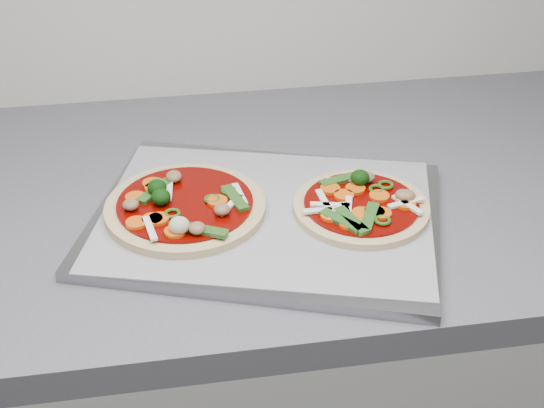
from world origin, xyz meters
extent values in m
cube|color=slate|center=(0.00, 1.30, 0.88)|extent=(3.60, 0.60, 0.04)
cube|color=gray|center=(0.12, 1.22, 0.91)|extent=(0.50, 0.43, 0.01)
cube|color=gray|center=(0.12, 1.22, 0.91)|extent=(0.46, 0.39, 0.00)
cylinder|color=tan|center=(0.02, 1.23, 0.92)|extent=(0.28, 0.28, 0.01)
cylinder|color=#6C0300|center=(0.02, 1.23, 0.93)|extent=(0.23, 0.23, 0.00)
cube|color=#315A1F|center=(0.08, 1.23, 0.93)|extent=(0.03, 0.06, 0.00)
torus|color=#295414|center=(0.05, 1.23, 0.93)|extent=(0.03, 0.03, 0.00)
ellipsoid|color=brown|center=(0.01, 1.29, 0.94)|extent=(0.02, 0.02, 0.01)
cylinder|color=orange|center=(-0.04, 1.19, 0.93)|extent=(0.03, 0.03, 0.00)
cylinder|color=orange|center=(-0.04, 1.25, 0.93)|extent=(0.03, 0.03, 0.00)
cube|color=white|center=(-0.01, 1.26, 0.93)|extent=(0.02, 0.05, 0.00)
cube|color=white|center=(0.07, 1.21, 0.93)|extent=(0.04, 0.04, 0.00)
torus|color=#295414|center=(0.07, 1.25, 0.93)|extent=(0.03, 0.03, 0.00)
ellipsoid|color=#0D3608|center=(-0.01, 1.26, 0.94)|extent=(0.03, 0.03, 0.02)
ellipsoid|color=brown|center=(0.06, 1.20, 0.94)|extent=(0.03, 0.03, 0.01)
cylinder|color=orange|center=(-0.02, 1.28, 0.93)|extent=(0.03, 0.03, 0.00)
torus|color=#295414|center=(0.01, 1.18, 0.93)|extent=(0.02, 0.02, 0.00)
ellipsoid|color=brown|center=(0.01, 1.28, 0.94)|extent=(0.02, 0.02, 0.01)
cube|color=#315A1F|center=(0.04, 1.17, 0.93)|extent=(0.06, 0.04, 0.00)
cube|color=white|center=(0.00, 1.26, 0.93)|extent=(0.01, 0.05, 0.00)
cylinder|color=orange|center=(0.06, 1.23, 0.93)|extent=(0.04, 0.04, 0.00)
cube|color=white|center=(0.09, 1.24, 0.93)|extent=(0.01, 0.05, 0.00)
cylinder|color=orange|center=(-0.02, 1.20, 0.93)|extent=(0.03, 0.03, 0.00)
cylinder|color=orange|center=(-0.02, 1.27, 0.93)|extent=(0.03, 0.03, 0.00)
cube|color=#315A1F|center=(-0.02, 1.26, 0.93)|extent=(0.05, 0.05, 0.00)
ellipsoid|color=brown|center=(-0.05, 1.23, 0.94)|extent=(0.03, 0.03, 0.01)
ellipsoid|color=#0D3608|center=(-0.01, 1.23, 0.94)|extent=(0.03, 0.03, 0.02)
ellipsoid|color=brown|center=(-0.01, 1.27, 0.94)|extent=(0.03, 0.03, 0.01)
cylinder|color=orange|center=(-0.01, 1.20, 0.93)|extent=(0.04, 0.04, 0.00)
ellipsoid|color=brown|center=(0.03, 1.17, 0.94)|extent=(0.03, 0.03, 0.01)
cube|color=white|center=(-0.02, 1.18, 0.93)|extent=(0.02, 0.05, 0.00)
torus|color=#295414|center=(0.00, 1.21, 0.93)|extent=(0.03, 0.03, 0.00)
ellipsoid|color=beige|center=(0.01, 1.17, 0.94)|extent=(0.03, 0.03, 0.02)
cylinder|color=orange|center=(0.00, 1.17, 0.93)|extent=(0.04, 0.04, 0.00)
cylinder|color=tan|center=(0.23, 1.20, 0.92)|extent=(0.18, 0.18, 0.01)
cylinder|color=#6C0300|center=(0.23, 1.20, 0.93)|extent=(0.15, 0.15, 0.00)
cylinder|color=orange|center=(0.25, 1.17, 0.93)|extent=(0.03, 0.03, 0.00)
cube|color=#315A1F|center=(0.23, 1.17, 0.93)|extent=(0.04, 0.06, 0.00)
torus|color=#295414|center=(0.27, 1.23, 0.93)|extent=(0.03, 0.03, 0.00)
ellipsoid|color=brown|center=(0.25, 1.25, 0.93)|extent=(0.02, 0.02, 0.01)
torus|color=#295414|center=(0.20, 1.17, 0.93)|extent=(0.03, 0.03, 0.00)
cube|color=#315A1F|center=(0.21, 1.16, 0.93)|extent=(0.03, 0.06, 0.00)
cube|color=white|center=(0.18, 1.19, 0.93)|extent=(0.05, 0.01, 0.00)
cylinder|color=orange|center=(0.23, 1.17, 0.93)|extent=(0.03, 0.03, 0.00)
cylinder|color=orange|center=(0.22, 1.15, 0.93)|extent=(0.03, 0.03, 0.00)
cube|color=#315A1F|center=(0.20, 1.16, 0.93)|extent=(0.05, 0.05, 0.00)
cylinder|color=orange|center=(0.23, 1.23, 0.93)|extent=(0.03, 0.03, 0.00)
cube|color=#315A1F|center=(0.22, 1.25, 0.93)|extent=(0.06, 0.03, 0.00)
cube|color=white|center=(0.21, 1.18, 0.93)|extent=(0.01, 0.05, 0.00)
cube|color=white|center=(0.28, 1.18, 0.93)|extent=(0.03, 0.05, 0.00)
cylinder|color=orange|center=(0.24, 1.17, 0.93)|extent=(0.03, 0.03, 0.00)
cube|color=white|center=(0.22, 1.25, 0.93)|extent=(0.05, 0.01, 0.00)
cube|color=white|center=(0.21, 1.19, 0.93)|extent=(0.02, 0.05, 0.00)
cylinder|color=orange|center=(0.21, 1.22, 0.93)|extent=(0.03, 0.03, 0.00)
torus|color=#295414|center=(0.25, 1.16, 0.93)|extent=(0.03, 0.03, 0.00)
cylinder|color=orange|center=(0.21, 1.16, 0.93)|extent=(0.03, 0.03, 0.00)
ellipsoid|color=brown|center=(0.28, 1.20, 0.93)|extent=(0.02, 0.02, 0.01)
cylinder|color=orange|center=(0.19, 1.18, 0.93)|extent=(0.03, 0.03, 0.00)
cube|color=white|center=(0.28, 1.19, 0.93)|extent=(0.05, 0.02, 0.00)
cube|color=white|center=(0.19, 1.21, 0.93)|extent=(0.01, 0.05, 0.00)
cube|color=white|center=(0.19, 1.20, 0.93)|extent=(0.05, 0.02, 0.00)
cylinder|color=orange|center=(0.28, 1.19, 0.93)|extent=(0.04, 0.04, 0.00)
ellipsoid|color=#0D3608|center=(0.24, 1.24, 0.94)|extent=(0.03, 0.03, 0.02)
torus|color=#295414|center=(0.26, 1.22, 0.93)|extent=(0.03, 0.03, 0.00)
cylinder|color=orange|center=(0.20, 1.23, 0.93)|extent=(0.03, 0.03, 0.00)
cube|color=white|center=(0.20, 1.16, 0.93)|extent=(0.04, 0.03, 0.00)
ellipsoid|color=brown|center=(0.29, 1.20, 0.93)|extent=(0.03, 0.03, 0.01)
cylinder|color=orange|center=(0.26, 1.21, 0.93)|extent=(0.03, 0.03, 0.00)
camera|label=1|loc=(0.00, 0.46, 1.43)|focal=50.00mm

